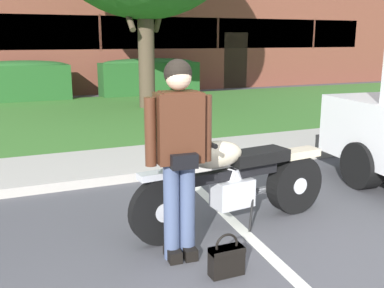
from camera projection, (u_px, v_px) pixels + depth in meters
curb_strip at (137, 175)px, 6.05m from camera, size 60.00×0.20×0.12m
concrete_walk at (121, 161)px, 6.81m from camera, size 60.00×1.50×0.08m
grass_lawn at (76, 118)px, 10.64m from camera, size 60.00×7.06×0.06m
stall_stripe_1 at (281, 267)px, 3.73m from camera, size 0.49×4.39×0.01m
motorcycle at (241, 179)px, 4.49m from camera, size 2.24×0.82×1.26m
rider_person at (179, 147)px, 3.69m from camera, size 0.57×0.32×1.70m
handbag at (227, 258)px, 3.58m from camera, size 0.28×0.13×0.36m
hedge_center_left at (20, 80)px, 13.33m from camera, size 2.85×0.90×1.24m
hedge_center_right at (149, 76)px, 14.88m from camera, size 3.27×0.90×1.24m
brick_building at (75, 36)px, 19.73m from camera, size 26.10×10.90×3.96m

